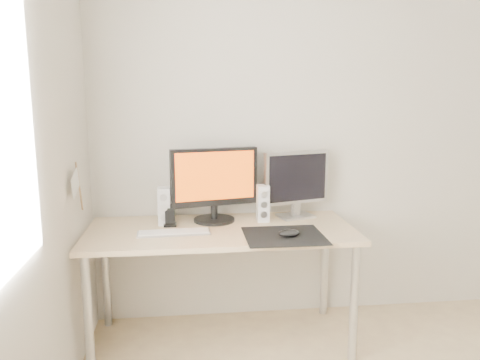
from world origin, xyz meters
TOP-DOWN VIEW (x-y plane):
  - wall_back at (0.00, 1.75)m, footprint 3.50×0.00m
  - mousepad at (-0.58, 1.19)m, footprint 0.45×0.40m
  - mouse at (-0.56, 1.16)m, footprint 0.12×0.07m
  - desk at (-0.93, 1.38)m, footprint 1.60×0.70m
  - main_monitor at (-0.96, 1.54)m, footprint 0.55×0.31m
  - second_monitor at (-0.42, 1.59)m, footprint 0.44×0.21m
  - speaker_left at (-1.27, 1.51)m, footprint 0.07×0.09m
  - speaker_right at (-0.65, 1.52)m, footprint 0.07×0.09m
  - keyboard at (-1.21, 1.30)m, footprint 0.42×0.14m
  - phone_dock at (-1.23, 1.47)m, footprint 0.08×0.07m
  - pennant at (-1.72, 1.24)m, footprint 0.01×0.23m

SIDE VIEW (x-z plane):
  - desk at x=-0.93m, z-range 0.29..1.02m
  - mousepad at x=-0.58m, z-range 0.73..0.73m
  - keyboard at x=-1.21m, z-range 0.73..0.75m
  - mouse at x=-0.56m, z-range 0.73..0.78m
  - phone_dock at x=-1.23m, z-range 0.70..0.84m
  - speaker_left at x=-1.27m, z-range 0.73..0.96m
  - speaker_right at x=-0.65m, z-range 0.73..0.96m
  - second_monitor at x=-0.42m, z-range 0.75..1.19m
  - main_monitor at x=-0.96m, z-range 0.75..1.22m
  - pennant at x=-1.72m, z-range 0.90..1.19m
  - wall_back at x=0.00m, z-range -0.50..3.00m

